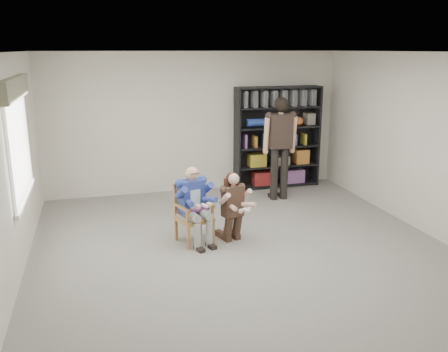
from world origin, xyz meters
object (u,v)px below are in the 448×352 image
object	(u,v)px
seated_man	(194,205)
standing_man	(280,150)
armchair	(194,214)
bookshelf	(277,137)
kneeling_woman	(234,207)

from	to	relation	value
seated_man	standing_man	bearing A→B (deg)	22.43
armchair	seated_man	size ratio (longest dim) A/B	0.77
bookshelf	standing_man	world-z (taller)	bookshelf
kneeling_woman	armchair	bearing A→B (deg)	151.48
armchair	kneeling_woman	xyz separation A→B (m)	(0.58, -0.12, 0.09)
bookshelf	standing_man	distance (m)	0.91
seated_man	bookshelf	world-z (taller)	bookshelf
seated_man	bookshelf	distance (m)	3.46
bookshelf	kneeling_woman	bearing A→B (deg)	-123.38
armchair	bookshelf	size ratio (longest dim) A/B	0.43
bookshelf	armchair	bearing A→B (deg)	-132.62
seated_man	standing_man	xyz separation A→B (m)	(2.03, 1.66, 0.39)
armchair	standing_man	xyz separation A→B (m)	(2.03, 1.66, 0.52)
seated_man	kneeling_woman	bearing A→B (deg)	-28.52
bookshelf	standing_man	bearing A→B (deg)	-108.53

